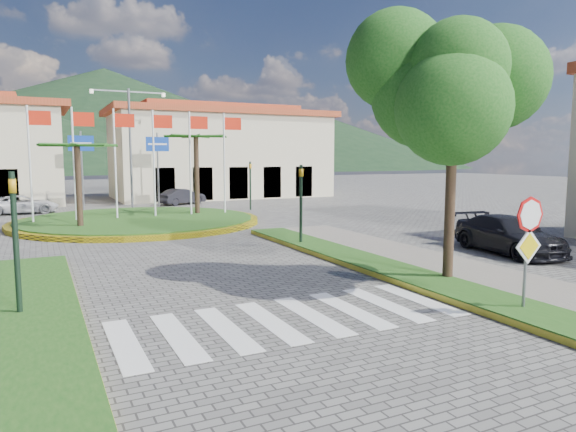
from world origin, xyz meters
name	(u,v)px	position (x,y,z in m)	size (l,w,h in m)	color
ground	(406,396)	(0.00, 0.00, 0.00)	(160.00, 160.00, 0.00)	#585654
sidewalk_right	(556,305)	(6.00, 2.00, 0.07)	(4.00, 28.00, 0.15)	gray
verge_right	(520,311)	(4.80, 2.00, 0.09)	(1.60, 28.00, 0.18)	#1A4D16
crosswalk	(287,319)	(0.00, 4.00, 0.01)	(8.00, 3.00, 0.01)	silver
roundabout_island	(139,220)	(0.00, 22.00, 0.17)	(12.70, 12.70, 6.00)	yellow
stop_sign	(528,235)	(4.90, 1.96, 1.79)	(0.80, 0.11, 2.65)	slate
deciduous_tree	(454,95)	(5.50, 5.00, 5.18)	(3.60, 3.60, 6.80)	black
traffic_light_left	(15,231)	(-5.20, 6.50, 1.94)	(0.15, 0.18, 3.20)	black
traffic_light_right	(301,197)	(4.50, 12.00, 1.94)	(0.15, 0.18, 3.20)	black
traffic_light_far	(250,181)	(8.00, 26.00, 1.94)	(0.18, 0.15, 3.20)	black
direction_sign_west	(82,157)	(-2.00, 30.97, 3.53)	(1.60, 0.14, 5.20)	slate
direction_sign_east	(158,157)	(3.00, 30.97, 3.53)	(1.60, 0.14, 5.20)	slate
street_lamp_centre	(130,142)	(1.00, 30.00, 4.50)	(4.80, 0.16, 8.00)	slate
building_right	(220,152)	(10.00, 38.00, 3.90)	(19.08, 9.54, 8.05)	beige
hill_far_mid	(106,119)	(15.00, 160.00, 15.00)	(180.00, 180.00, 30.00)	black
hill_far_east	(305,139)	(70.00, 135.00, 9.00)	(120.00, 120.00, 18.00)	black
hill_near_back	(9,137)	(-10.00, 130.00, 8.00)	(110.00, 110.00, 16.00)	black
white_van	(23,204)	(-5.60, 30.00, 0.57)	(1.90, 4.12, 1.14)	#BDBEC0
car_dark_a	(26,198)	(-5.47, 34.58, 0.66)	(1.55, 3.86, 1.32)	black
car_dark_b	(182,197)	(4.88, 31.74, 0.59)	(1.24, 3.55, 1.17)	black
car_side_right	(509,235)	(10.66, 7.39, 0.68)	(1.89, 4.66, 1.35)	black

